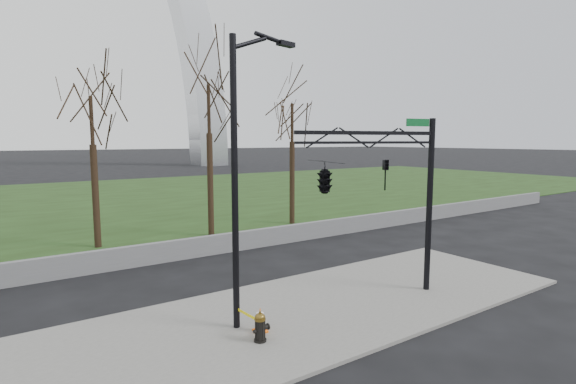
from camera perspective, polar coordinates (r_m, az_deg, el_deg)
ground at (r=14.14m, az=3.54°, el=-15.15°), size 500.00×500.00×0.00m
sidewalk at (r=14.12m, az=3.54°, el=-14.96°), size 18.00×6.00×0.10m
grass_strip at (r=41.47m, az=-22.79°, el=-1.01°), size 120.00×40.00×0.06m
guardrail at (r=20.61m, az=-10.32°, el=-6.87°), size 60.00×0.30×0.90m
tree_row at (r=22.39m, az=-31.06°, el=3.69°), size 32.42×4.00×8.89m
fire_hydrant at (r=11.83m, az=-3.61°, el=-17.19°), size 0.49×0.33×0.81m
traffic_cone at (r=12.38m, az=-3.65°, el=-16.24°), size 0.40×0.40×0.68m
street_light at (r=11.90m, az=-6.16°, el=3.94°), size 2.36×0.70×8.21m
traffic_signal_mast at (r=13.74m, az=7.66°, el=2.01°), size 4.99×2.54×6.00m
caution_tape at (r=12.18m, az=-4.71°, el=-16.26°), size 0.40×1.12×0.42m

